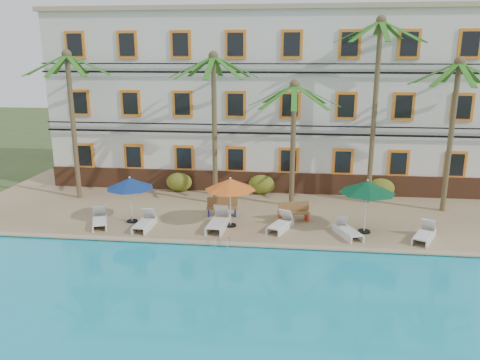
# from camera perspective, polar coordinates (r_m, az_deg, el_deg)

# --- Properties ---
(ground) EXTENTS (100.00, 100.00, 0.00)m
(ground) POSITION_cam_1_polar(r_m,az_deg,el_deg) (20.54, 1.31, -7.63)
(ground) COLOR #384C23
(ground) RESTS_ON ground
(pool_deck) EXTENTS (30.00, 12.00, 0.25)m
(pool_deck) POSITION_cam_1_polar(r_m,az_deg,el_deg) (25.18, 2.35, -3.01)
(pool_deck) COLOR tan
(pool_deck) RESTS_ON ground
(swimming_pool) EXTENTS (26.00, 12.00, 0.20)m
(swimming_pool) POSITION_cam_1_polar(r_m,az_deg,el_deg) (14.32, -1.37, -18.02)
(swimming_pool) COLOR #1AA7C6
(swimming_pool) RESTS_ON ground
(pool_coping) EXTENTS (30.00, 0.35, 0.06)m
(pool_coping) POSITION_cam_1_polar(r_m,az_deg,el_deg) (19.61, 1.07, -7.88)
(pool_coping) COLOR tan
(pool_coping) RESTS_ON pool_deck
(hotel_building) EXTENTS (25.40, 6.44, 10.22)m
(hotel_building) POSITION_cam_1_polar(r_m,az_deg,el_deg) (29.03, 3.19, 9.98)
(hotel_building) COLOR silver
(hotel_building) RESTS_ON pool_deck
(palm_a) EXTENTS (4.55, 4.55, 7.95)m
(palm_a) POSITION_cam_1_polar(r_m,az_deg,el_deg) (26.50, -19.88, 8.65)
(palm_a) COLOR brown
(palm_a) RESTS_ON pool_deck
(palm_b) EXTENTS (4.55, 4.55, 7.86)m
(palm_b) POSITION_cam_1_polar(r_m,az_deg,el_deg) (23.98, -3.17, 8.81)
(palm_b) COLOR brown
(palm_b) RESTS_ON pool_deck
(palm_c) EXTENTS (4.55, 4.55, 6.50)m
(palm_c) POSITION_cam_1_polar(r_m,az_deg,el_deg) (23.71, 6.54, 6.73)
(palm_c) COLOR brown
(palm_c) RESTS_ON pool_deck
(palm_d) EXTENTS (4.55, 4.55, 9.54)m
(palm_d) POSITION_cam_1_polar(r_m,az_deg,el_deg) (24.98, 16.27, 10.68)
(palm_d) COLOR brown
(palm_d) RESTS_ON pool_deck
(palm_e) EXTENTS (4.55, 4.55, 7.59)m
(palm_e) POSITION_cam_1_polar(r_m,az_deg,el_deg) (24.94, 24.58, 7.37)
(palm_e) COLOR brown
(palm_e) RESTS_ON pool_deck
(shrub_left) EXTENTS (1.50, 0.90, 1.10)m
(shrub_left) POSITION_cam_1_polar(r_m,az_deg,el_deg) (27.23, -7.42, -0.25)
(shrub_left) COLOR #1C5117
(shrub_left) RESTS_ON pool_deck
(shrub_mid) EXTENTS (1.50, 0.90, 1.10)m
(shrub_mid) POSITION_cam_1_polar(r_m,az_deg,el_deg) (26.51, 2.64, -0.56)
(shrub_mid) COLOR #1C5117
(shrub_mid) RESTS_ON pool_deck
(shrub_right) EXTENTS (1.50, 0.90, 1.10)m
(shrub_right) POSITION_cam_1_polar(r_m,az_deg,el_deg) (26.91, 16.79, -0.96)
(shrub_right) COLOR #1C5117
(shrub_right) RESTS_ON pool_deck
(umbrella_blue) EXTENTS (2.22, 2.22, 2.22)m
(umbrella_blue) POSITION_cam_1_polar(r_m,az_deg,el_deg) (22.27, -13.28, -0.41)
(umbrella_blue) COLOR black
(umbrella_blue) RESTS_ON pool_deck
(umbrella_red) EXTENTS (2.34, 2.34, 2.34)m
(umbrella_red) POSITION_cam_1_polar(r_m,az_deg,el_deg) (21.11, -1.19, -0.56)
(umbrella_red) COLOR black
(umbrella_red) RESTS_ON pool_deck
(umbrella_green) EXTENTS (2.45, 2.45, 2.45)m
(umbrella_green) POSITION_cam_1_polar(r_m,az_deg,el_deg) (21.07, 15.25, -0.85)
(umbrella_green) COLOR black
(umbrella_green) RESTS_ON pool_deck
(lounger_a) EXTENTS (1.24, 1.85, 0.83)m
(lounger_a) POSITION_cam_1_polar(r_m,az_deg,el_deg) (22.65, -16.75, -4.69)
(lounger_a) COLOR silver
(lounger_a) RESTS_ON pool_deck
(lounger_b) EXTENTS (0.70, 1.78, 0.83)m
(lounger_b) POSITION_cam_1_polar(r_m,az_deg,el_deg) (21.82, -11.54, -5.09)
(lounger_b) COLOR silver
(lounger_b) RESTS_ON pool_deck
(lounger_c) EXTENTS (0.89, 2.10, 0.97)m
(lounger_c) POSITION_cam_1_polar(r_m,az_deg,el_deg) (21.37, -2.65, -5.10)
(lounger_c) COLOR silver
(lounger_c) RESTS_ON pool_deck
(lounger_d) EXTENTS (1.25, 1.86, 0.83)m
(lounger_d) POSITION_cam_1_polar(r_m,az_deg,el_deg) (21.30, 5.00, -5.34)
(lounger_d) COLOR silver
(lounger_d) RESTS_ON pool_deck
(lounger_e) EXTENTS (1.24, 1.86, 0.83)m
(lounger_e) POSITION_cam_1_polar(r_m,az_deg,el_deg) (21.02, 12.96, -5.97)
(lounger_e) COLOR silver
(lounger_e) RESTS_ON pool_deck
(lounger_f) EXTENTS (1.37, 1.86, 0.84)m
(lounger_f) POSITION_cam_1_polar(r_m,az_deg,el_deg) (21.51, 21.56, -6.17)
(lounger_f) COLOR silver
(lounger_f) RESTS_ON pool_deck
(bench_left) EXTENTS (1.56, 0.73, 0.93)m
(bench_left) POSITION_cam_1_polar(r_m,az_deg,el_deg) (22.97, -2.23, -3.23)
(bench_left) COLOR olive
(bench_left) RESTS_ON pool_deck
(bench_right) EXTENTS (1.57, 0.88, 0.93)m
(bench_right) POSITION_cam_1_polar(r_m,az_deg,el_deg) (22.34, 6.49, -3.85)
(bench_right) COLOR olive
(bench_right) RESTS_ON pool_deck
(pool_ladder) EXTENTS (0.54, 0.74, 0.74)m
(pool_ladder) POSITION_cam_1_polar(r_m,az_deg,el_deg) (19.65, -2.13, -7.93)
(pool_ladder) COLOR silver
(pool_ladder) RESTS_ON ground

